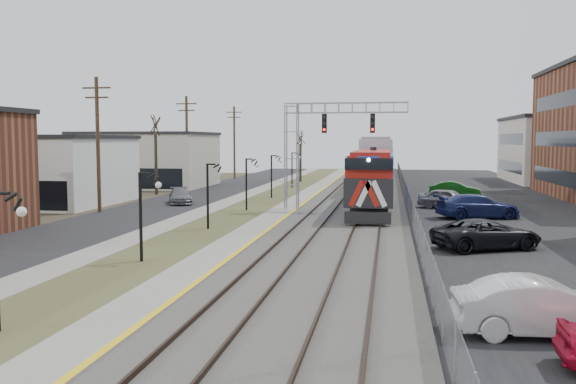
# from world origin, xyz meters

# --- Properties ---
(ground) EXTENTS (160.00, 160.00, 0.00)m
(ground) POSITION_xyz_m (0.00, 0.00, 0.00)
(ground) COLOR #473D2D
(ground) RESTS_ON ground
(street_west) EXTENTS (7.00, 120.00, 0.04)m
(street_west) POSITION_xyz_m (-11.50, 35.00, 0.02)
(street_west) COLOR black
(street_west) RESTS_ON ground
(sidewalk) EXTENTS (2.00, 120.00, 0.08)m
(sidewalk) POSITION_xyz_m (-7.00, 35.00, 0.04)
(sidewalk) COLOR gray
(sidewalk) RESTS_ON ground
(grass_median) EXTENTS (4.00, 120.00, 0.06)m
(grass_median) POSITION_xyz_m (-4.00, 35.00, 0.03)
(grass_median) COLOR #454B28
(grass_median) RESTS_ON ground
(platform) EXTENTS (2.00, 120.00, 0.24)m
(platform) POSITION_xyz_m (-1.00, 35.00, 0.12)
(platform) COLOR gray
(platform) RESTS_ON ground
(ballast_bed) EXTENTS (8.00, 120.00, 0.20)m
(ballast_bed) POSITION_xyz_m (4.00, 35.00, 0.10)
(ballast_bed) COLOR #595651
(ballast_bed) RESTS_ON ground
(parking_lot) EXTENTS (16.00, 120.00, 0.04)m
(parking_lot) POSITION_xyz_m (16.00, 35.00, 0.02)
(parking_lot) COLOR black
(parking_lot) RESTS_ON ground
(platform_edge) EXTENTS (0.24, 120.00, 0.01)m
(platform_edge) POSITION_xyz_m (-0.12, 35.00, 0.24)
(platform_edge) COLOR gold
(platform_edge) RESTS_ON platform
(track_near) EXTENTS (1.58, 120.00, 0.15)m
(track_near) POSITION_xyz_m (2.00, 35.00, 0.28)
(track_near) COLOR #2D2119
(track_near) RESTS_ON ballast_bed
(track_far) EXTENTS (1.58, 120.00, 0.15)m
(track_far) POSITION_xyz_m (5.50, 35.00, 0.28)
(track_far) COLOR #2D2119
(track_far) RESTS_ON ballast_bed
(train) EXTENTS (3.00, 85.85, 5.33)m
(train) POSITION_xyz_m (5.50, 64.15, 2.92)
(train) COLOR #1448A7
(train) RESTS_ON ground
(signal_gantry) EXTENTS (9.00, 1.07, 8.15)m
(signal_gantry) POSITION_xyz_m (1.22, 27.99, 5.59)
(signal_gantry) COLOR gray
(signal_gantry) RESTS_ON ground
(lampposts) EXTENTS (0.14, 62.14, 4.00)m
(lampposts) POSITION_xyz_m (-4.00, 18.29, 2.00)
(lampposts) COLOR black
(lampposts) RESTS_ON ground
(utility_poles) EXTENTS (0.28, 80.28, 10.00)m
(utility_poles) POSITION_xyz_m (-14.50, 25.00, 5.00)
(utility_poles) COLOR #4C3823
(utility_poles) RESTS_ON ground
(fence) EXTENTS (0.04, 120.00, 1.60)m
(fence) POSITION_xyz_m (8.20, 35.00, 0.80)
(fence) COLOR gray
(fence) RESTS_ON ground
(buildings_west) EXTENTS (14.00, 67.00, 7.00)m
(buildings_west) POSITION_xyz_m (-21.00, 24.21, 3.01)
(buildings_west) COLOR #BCB2A4
(buildings_west) RESTS_ON ground
(bare_trees) EXTENTS (12.30, 42.30, 5.95)m
(bare_trees) POSITION_xyz_m (-12.66, 38.91, 2.70)
(bare_trees) COLOR #382D23
(bare_trees) RESTS_ON ground
(car_lot_b) EXTENTS (4.90, 2.00, 1.58)m
(car_lot_b) POSITION_xyz_m (10.94, 0.16, 0.79)
(car_lot_b) COLOR silver
(car_lot_b) RESTS_ON ground
(car_lot_c) EXTENTS (5.89, 4.42, 1.49)m
(car_lot_c) POSITION_xyz_m (11.52, 13.79, 0.74)
(car_lot_c) COLOR black
(car_lot_c) RESTS_ON ground
(car_lot_d) EXTENTS (6.08, 3.70, 1.65)m
(car_lot_d) POSITION_xyz_m (12.75, 25.95, 0.82)
(car_lot_d) COLOR navy
(car_lot_d) RESTS_ON ground
(car_lot_e) EXTENTS (4.97, 3.58, 1.57)m
(car_lot_e) POSITION_xyz_m (11.31, 31.56, 0.79)
(car_lot_e) COLOR gray
(car_lot_e) RESTS_ON ground
(car_lot_f) EXTENTS (4.83, 2.22, 1.54)m
(car_lot_f) POSITION_xyz_m (12.74, 40.54, 0.77)
(car_lot_f) COLOR #0D440F
(car_lot_f) RESTS_ON ground
(car_street_b) EXTENTS (3.38, 4.82, 1.30)m
(car_street_b) POSITION_xyz_m (-10.65, 31.87, 0.65)
(car_street_b) COLOR slate
(car_street_b) RESTS_ON ground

